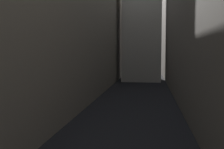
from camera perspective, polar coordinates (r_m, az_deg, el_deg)
name	(u,v)px	position (r m, az deg, el deg)	size (l,w,h in m)	color
ground_plane	(136,96)	(40.85, 5.21, -4.56)	(264.00, 264.00, 0.00)	black
building_block_left	(60,26)	(44.94, -11.08, 10.11)	(14.22, 108.00, 21.73)	gray
building_block_right	(217,12)	(43.79, 21.45, 12.25)	(12.58, 108.00, 25.10)	#60594F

